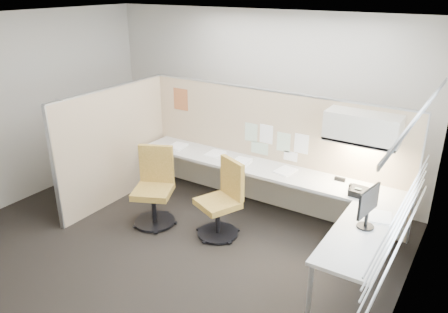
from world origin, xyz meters
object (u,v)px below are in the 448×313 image
Objects in this scene: chair_left at (155,189)px; chair_right at (222,202)px; desk at (278,184)px; monitor at (368,205)px; phone at (358,192)px.

chair_left reaches higher than chair_right.
chair_left reaches higher than desk.
chair_right reaches higher than desk.
chair_left is at bearing -143.68° from chair_right.
chair_right is 2.24× the size of monitor.
monitor is (2.84, 0.16, 0.49)m from chair_left.
desk is 1.09m from phone.
chair_right is at bearing 98.09° from monitor.
desk is 1.59m from monitor.
monitor reaches higher than desk.
desk is 8.68× the size of monitor.
desk is at bearing 76.45° from chair_right.
phone is (1.08, -0.00, 0.18)m from desk.
chair_right is at bearing -127.08° from desk.
desk is at bearing 72.63° from monitor.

